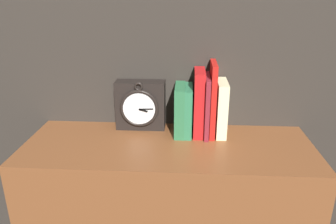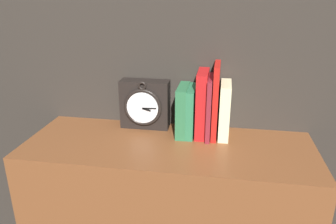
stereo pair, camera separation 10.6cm
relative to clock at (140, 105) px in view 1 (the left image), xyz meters
name	(u,v)px [view 1 (the left image)]	position (x,y,z in m)	size (l,w,h in m)	color
clock	(140,105)	(0.00, 0.00, 0.00)	(0.18, 0.08, 0.19)	black
book_slot0_green	(180,110)	(0.15, -0.03, 0.00)	(0.03, 0.14, 0.18)	#29683F
book_slot1_green	(188,110)	(0.18, -0.03, 0.00)	(0.03, 0.14, 0.17)	#296D47
book_slot2_red	(199,103)	(0.21, -0.03, 0.03)	(0.04, 0.13, 0.23)	#B31617
book_slot3_maroon	(207,106)	(0.24, -0.04, 0.02)	(0.02, 0.15, 0.21)	maroon
book_slot4_red	(212,99)	(0.26, -0.03, 0.04)	(0.02, 0.14, 0.26)	#B51712
book_slot5_cream	(221,108)	(0.29, -0.03, 0.01)	(0.03, 0.13, 0.19)	beige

